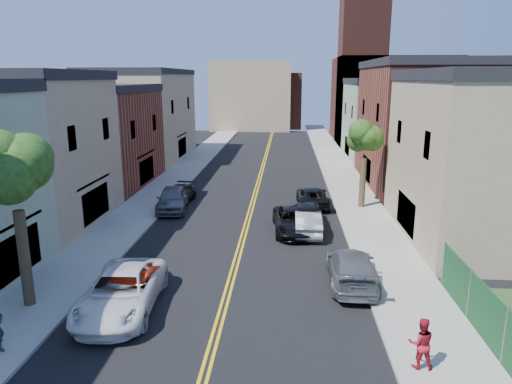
% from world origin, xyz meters
% --- Properties ---
extents(sidewalk_left, '(3.20, 100.00, 0.15)m').
position_xyz_m(sidewalk_left, '(-7.90, 40.00, 0.07)').
color(sidewalk_left, gray).
rests_on(sidewalk_left, ground).
extents(sidewalk_right, '(3.20, 100.00, 0.15)m').
position_xyz_m(sidewalk_right, '(7.90, 40.00, 0.07)').
color(sidewalk_right, gray).
rests_on(sidewalk_right, ground).
extents(curb_left, '(0.30, 100.00, 0.15)m').
position_xyz_m(curb_left, '(-6.15, 40.00, 0.07)').
color(curb_left, gray).
rests_on(curb_left, ground).
extents(curb_right, '(0.30, 100.00, 0.15)m').
position_xyz_m(curb_right, '(6.15, 40.00, 0.07)').
color(curb_right, gray).
rests_on(curb_right, ground).
extents(bldg_left_tan_near, '(9.00, 10.00, 9.00)m').
position_xyz_m(bldg_left_tan_near, '(-14.00, 25.00, 4.50)').
color(bldg_left_tan_near, '#998466').
rests_on(bldg_left_tan_near, ground).
extents(bldg_left_brick, '(9.00, 12.00, 8.00)m').
position_xyz_m(bldg_left_brick, '(-14.00, 36.00, 4.00)').
color(bldg_left_brick, brown).
rests_on(bldg_left_brick, ground).
extents(bldg_left_tan_far, '(9.00, 16.00, 9.50)m').
position_xyz_m(bldg_left_tan_far, '(-14.00, 50.00, 4.75)').
color(bldg_left_tan_far, '#998466').
rests_on(bldg_left_tan_far, ground).
extents(bldg_right_tan, '(9.00, 12.00, 9.00)m').
position_xyz_m(bldg_right_tan, '(14.00, 24.00, 4.50)').
color(bldg_right_tan, '#998466').
rests_on(bldg_right_tan, ground).
extents(bldg_right_brick, '(9.00, 14.00, 10.00)m').
position_xyz_m(bldg_right_brick, '(14.00, 38.00, 5.00)').
color(bldg_right_brick, brown).
rests_on(bldg_right_brick, ground).
extents(bldg_right_palegrn, '(9.00, 12.00, 8.50)m').
position_xyz_m(bldg_right_palegrn, '(14.00, 52.00, 4.25)').
color(bldg_right_palegrn, gray).
rests_on(bldg_right_palegrn, ground).
extents(church, '(16.20, 14.20, 22.60)m').
position_xyz_m(church, '(16.33, 67.07, 7.24)').
color(church, '#4C2319').
rests_on(church, ground).
extents(backdrop_left, '(14.00, 8.00, 12.00)m').
position_xyz_m(backdrop_left, '(-4.00, 82.00, 6.00)').
color(backdrop_left, '#998466').
rests_on(backdrop_left, ground).
extents(backdrop_center, '(10.00, 8.00, 10.00)m').
position_xyz_m(backdrop_center, '(0.00, 86.00, 5.00)').
color(backdrop_center, brown).
rests_on(backdrop_center, ground).
extents(tree_left_mid, '(5.20, 5.20, 9.29)m').
position_xyz_m(tree_left_mid, '(-7.88, 14.01, 6.58)').
color(tree_left_mid, '#382B1C').
rests_on(tree_left_mid, sidewalk_left).
extents(tree_right_far, '(4.40, 4.40, 8.03)m').
position_xyz_m(tree_right_far, '(7.92, 30.01, 5.76)').
color(tree_right_far, '#382B1C').
rests_on(tree_right_far, sidewalk_right).
extents(red_sedan, '(1.98, 4.31, 1.37)m').
position_xyz_m(red_sedan, '(-3.80, 14.56, 0.68)').
color(red_sedan, '#B1200B').
rests_on(red_sedan, ground).
extents(white_pickup, '(3.06, 6.07, 1.65)m').
position_xyz_m(white_pickup, '(-4.02, 13.99, 0.82)').
color(white_pickup, white).
rests_on(white_pickup, ground).
extents(grey_car_left, '(2.54, 5.12, 1.68)m').
position_xyz_m(grey_car_left, '(-5.50, 28.61, 0.84)').
color(grey_car_left, '#55565C').
rests_on(grey_car_left, ground).
extents(black_car_left, '(2.24, 4.60, 1.29)m').
position_xyz_m(black_car_left, '(-5.50, 30.50, 0.64)').
color(black_car_left, black).
rests_on(black_car_left, ground).
extents(grey_car_right, '(2.23, 5.27, 1.52)m').
position_xyz_m(grey_car_right, '(5.50, 17.18, 0.76)').
color(grey_car_right, '#575B5E').
rests_on(grey_car_right, ground).
extents(black_car_right, '(2.14, 5.08, 1.72)m').
position_xyz_m(black_car_right, '(3.82, 25.28, 0.86)').
color(black_car_right, black).
rests_on(black_car_right, ground).
extents(silver_car_right, '(1.56, 4.39, 1.44)m').
position_xyz_m(silver_car_right, '(3.80, 24.06, 0.72)').
color(silver_car_right, '#999CA0').
rests_on(silver_car_right, ground).
extents(dark_car_right_far, '(2.31, 4.98, 1.38)m').
position_xyz_m(dark_car_right_far, '(4.44, 30.41, 0.69)').
color(dark_car_right_far, black).
rests_on(dark_car_right_far, ground).
extents(black_suv_lane, '(2.81, 5.37, 1.44)m').
position_xyz_m(black_suv_lane, '(3.00, 24.30, 0.72)').
color(black_suv_lane, black).
rests_on(black_suv_lane, ground).
extents(pedestrian_right, '(0.85, 0.67, 1.69)m').
position_xyz_m(pedestrian_right, '(6.81, 10.66, 1.00)').
color(pedestrian_right, '#A51927').
rests_on(pedestrian_right, sidewalk_right).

